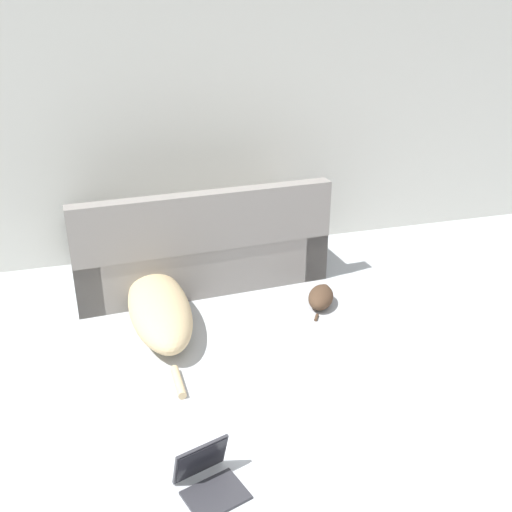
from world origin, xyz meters
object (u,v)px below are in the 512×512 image
dog (158,303)px  cat (321,297)px  laptop_open (207,474)px  couch (198,249)px

dog → cat: size_ratio=3.83×
dog → cat: dog is taller
laptop_open → couch: bearing=62.6°
couch → cat: couch is taller
couch → cat: (0.84, -0.77, -0.20)m
cat → laptop_open: (-1.26, -1.58, -0.00)m
couch → dog: size_ratio=1.23×
cat → laptop_open: laptop_open is taller
couch → laptop_open: couch is taller
couch → dog: (-0.44, -0.65, -0.12)m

